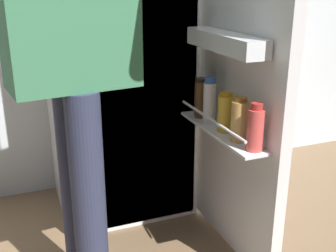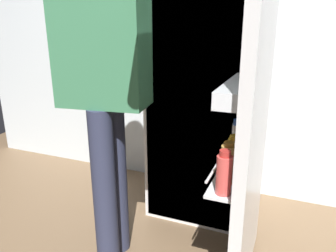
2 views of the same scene
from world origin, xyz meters
The scene contains 2 objects.
refrigerator centered at (0.03, 0.49, 0.90)m, with size 0.74×1.27×1.79m.
person centered at (-0.32, -0.17, 1.06)m, with size 0.62×0.71×1.75m.
Camera 1 is at (-0.55, -1.58, 1.23)m, focal length 45.20 mm.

